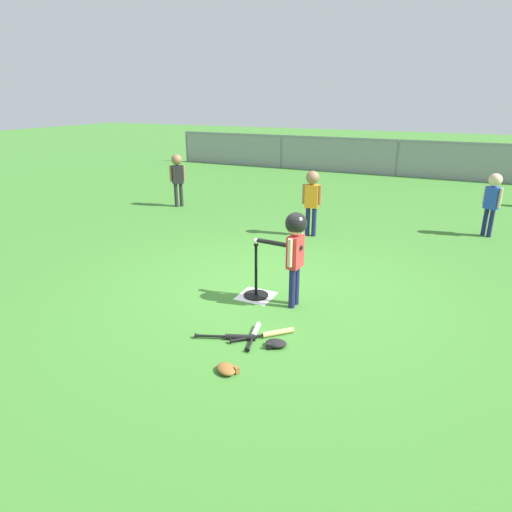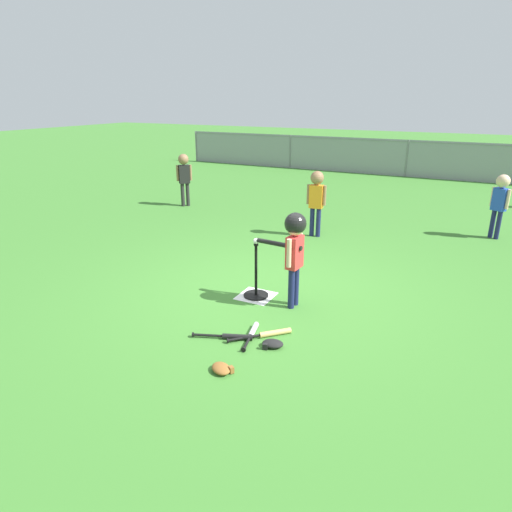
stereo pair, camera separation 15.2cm
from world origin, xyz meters
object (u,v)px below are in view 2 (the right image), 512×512
fielder_deep_right (500,198)px  batting_tee (256,288)px  glove_by_plate (222,368)px  glove_near_bats (272,344)px  baseball_on_tee (256,241)px  fielder_near_right (184,173)px  batter_child (294,241)px  spare_bat_black (231,337)px  spare_bat_wood (269,334)px  spare_bat_silver (252,333)px  fielder_deep_center (316,195)px

fielder_deep_right → batting_tee: bearing=-122.7°
batting_tee → glove_by_plate: (0.48, -1.65, -0.08)m
glove_by_plate → glove_near_bats: bearing=69.3°
fielder_deep_right → baseball_on_tee: bearing=-122.7°
batting_tee → fielder_deep_right: 5.03m
batting_tee → fielder_near_right: fielder_near_right is taller
batter_child → fielder_near_right: 5.73m
baseball_on_tee → spare_bat_black: size_ratio=0.12×
glove_by_plate → glove_near_bats: (0.23, 0.62, 0.00)m
fielder_deep_right → spare_bat_wood: fielder_deep_right is taller
fielder_deep_right → spare_bat_wood: (-2.10, -5.05, -0.71)m
spare_bat_silver → glove_near_bats: glove_near_bats is taller
fielder_deep_center → spare_bat_black: bearing=-82.8°
baseball_on_tee → batter_child: (0.53, -0.05, 0.09)m
glove_near_bats → spare_bat_silver: bearing=158.7°
spare_bat_silver → glove_near_bats: bearing=-21.3°
batting_tee → batter_child: size_ratio=0.60×
baseball_on_tee → spare_bat_silver: (0.42, -0.91, -0.72)m
spare_bat_wood → spare_bat_black: bearing=-144.6°
batter_child → fielder_near_right: (-4.30, 3.80, -0.07)m
spare_bat_wood → glove_by_plate: bearing=-97.9°
baseball_on_tee → fielder_near_right: size_ratio=0.06×
glove_near_bats → batter_child: bearing=100.8°
baseball_on_tee → fielder_deep_right: fielder_deep_right is taller
batter_child → spare_bat_black: 1.35m
fielder_near_right → fielder_deep_right: bearing=4.0°
fielder_deep_right → spare_bat_silver: bearing=-114.0°
fielder_deep_center → batting_tee: bearing=-85.2°
fielder_deep_center → baseball_on_tee: bearing=-85.2°
fielder_deep_center → spare_bat_wood: size_ratio=2.18×
spare_bat_wood → glove_near_bats: bearing=-54.8°
fielder_near_right → glove_by_plate: (4.25, -5.40, -0.74)m
spare_bat_wood → glove_by_plate: size_ratio=2.02×
fielder_deep_center → fielder_deep_right: 3.23m
fielder_deep_center → fielder_near_right: bearing=165.6°
fielder_near_right → glove_near_bats: size_ratio=4.77×
spare_bat_wood → spare_bat_black: (-0.33, -0.24, 0.00)m
spare_bat_silver → baseball_on_tee: bearing=114.7°
batting_tee → spare_bat_silver: 1.01m
baseball_on_tee → fielder_deep_center: (-0.24, 2.84, 0.02)m
spare_bat_wood → baseball_on_tee: bearing=124.7°
spare_bat_silver → spare_bat_black: size_ratio=0.89×
fielder_near_right → fielder_deep_right: (6.46, 0.45, -0.03)m
baseball_on_tee → glove_near_bats: (0.72, -1.03, -0.71)m
spare_bat_wood → glove_by_plate: 0.80m
batting_tee → spare_bat_wood: (0.59, -0.85, -0.08)m
batting_tee → baseball_on_tee: bearing=0.0°
batter_child → batting_tee: bearing=174.8°
batting_tee → baseball_on_tee: baseball_on_tee is taller
spare_bat_silver → glove_by_plate: 0.74m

